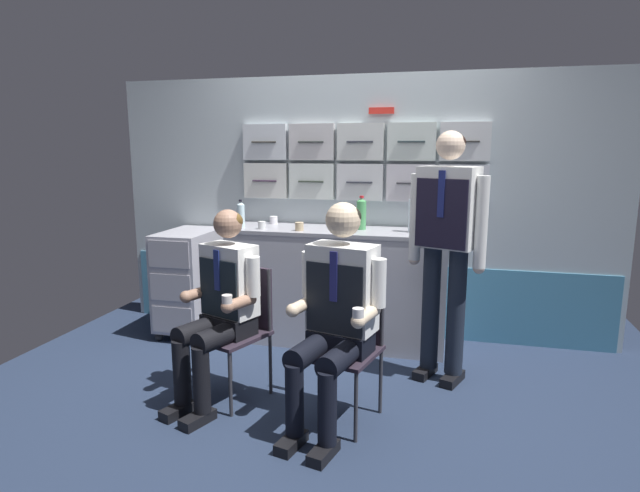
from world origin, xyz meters
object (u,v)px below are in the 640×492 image
crew_member_right (336,307)px  crew_member_standing (446,236)px  crew_member_left (220,301)px  water_bottle_clear (413,214)px  paper_cup_tan (262,225)px  service_trolley (190,278)px  folding_chair_left (240,317)px  folding_chair_right (348,332)px

crew_member_right → crew_member_standing: bearing=53.6°
crew_member_left → water_bottle_clear: (1.06, 1.19, 0.42)m
water_bottle_clear → paper_cup_tan: size_ratio=4.66×
service_trolley → crew_member_left: crew_member_left is taller
crew_member_left → water_bottle_clear: size_ratio=4.15×
crew_member_left → crew_member_standing: bearing=27.0°
water_bottle_clear → crew_member_left: bearing=-131.9°
crew_member_right → crew_member_standing: (0.57, 0.78, 0.30)m
folding_chair_left → crew_member_left: (-0.06, -0.15, 0.15)m
folding_chair_right → crew_member_standing: 0.96m
service_trolley → folding_chair_right: size_ratio=1.07×
folding_chair_left → paper_cup_tan: paper_cup_tan is taller
water_bottle_clear → folding_chair_left: bearing=-134.2°
crew_member_right → paper_cup_tan: 1.47m
crew_member_right → water_bottle_clear: (0.32, 1.29, 0.37)m
water_bottle_clear → service_trolley: bearing=-177.5°
crew_member_left → folding_chair_right: crew_member_left is taller
crew_member_standing → service_trolley: bearing=168.4°
folding_chair_left → crew_member_left: 0.22m
folding_chair_left → water_bottle_clear: 1.55m
crew_member_left → crew_member_right: bearing=-8.0°
crew_member_standing → crew_member_left: bearing=-153.0°
paper_cup_tan → folding_chair_right: bearing=-48.3°
crew_member_left → crew_member_right: crew_member_right is taller
service_trolley → paper_cup_tan: paper_cup_tan is taller
folding_chair_right → service_trolley: bearing=146.2°
service_trolley → folding_chair_left: 1.28m
folding_chair_right → paper_cup_tan: size_ratio=13.25×
folding_chair_left → service_trolley: bearing=131.9°
crew_member_standing → water_bottle_clear: 0.58m
service_trolley → paper_cup_tan: size_ratio=14.13×
folding_chair_left → folding_chair_right: 0.73m
crew_member_right → service_trolley: bearing=141.9°
folding_chair_right → crew_member_standing: bearing=49.3°
folding_chair_left → crew_member_right: (0.69, -0.26, 0.20)m
service_trolley → folding_chair_left: size_ratio=1.07×
crew_member_left → crew_member_standing: crew_member_standing is taller
folding_chair_left → folding_chair_right: bearing=-8.2°
folding_chair_right → paper_cup_tan: bearing=131.7°
folding_chair_right → water_bottle_clear: (0.28, 1.14, 0.57)m
crew_member_right → water_bottle_clear: size_ratio=4.40×
folding_chair_right → crew_member_right: (-0.04, -0.15, 0.20)m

